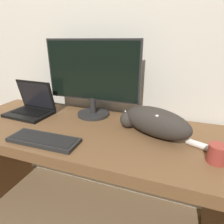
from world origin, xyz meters
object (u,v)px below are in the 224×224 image
at_px(laptop, 31,108).
at_px(external_keyboard, 44,140).
at_px(coffee_mug, 217,154).
at_px(cat, 155,122).
at_px(monitor, 92,77).

relative_size(laptop, external_keyboard, 0.83).
relative_size(external_keyboard, coffee_mug, 4.60).
xyz_separation_m(cat, coffee_mug, (0.29, -0.16, -0.04)).
bearing_deg(monitor, cat, -19.24).
xyz_separation_m(monitor, cat, (0.43, -0.15, -0.19)).
bearing_deg(cat, laptop, -158.72).
distance_m(external_keyboard, cat, 0.59).
xyz_separation_m(external_keyboard, coffee_mug, (0.81, 0.11, 0.03)).
bearing_deg(external_keyboard, coffee_mug, 6.69).
distance_m(external_keyboard, coffee_mug, 0.82).
distance_m(laptop, coffee_mug, 1.16).
xyz_separation_m(laptop, cat, (0.85, -0.03, 0.03)).
bearing_deg(coffee_mug, external_keyboard, -172.52).
height_order(external_keyboard, cat, cat).
bearing_deg(cat, monitor, -176.13).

